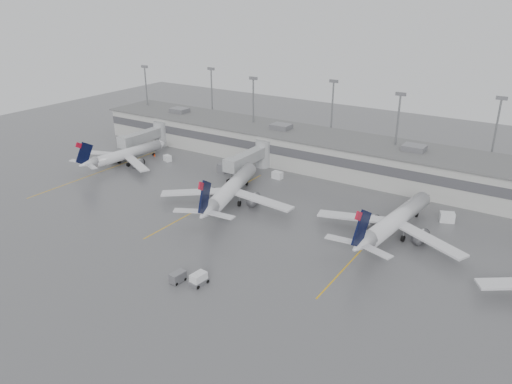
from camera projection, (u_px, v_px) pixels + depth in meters
The scene contains 18 objects.
ground at pixel (205, 277), 78.99m from camera, with size 260.00×260.00×0.00m, color #565558.
terminal at pixel (351, 156), 122.55m from camera, with size 152.00×17.00×9.45m.
light_masts at pixel (362, 120), 124.07m from camera, with size 142.40×8.00×20.60m.
jet_bridge_left at pixel (150, 136), 140.96m from camera, with size 4.00×17.20×7.00m.
jet_bridge_right at pixel (254, 156), 123.40m from camera, with size 4.00×17.20×7.00m.
stand_markings at pixel (281, 222), 97.67m from camera, with size 105.25×40.00×0.01m.
jet_far_left at pixel (124, 154), 128.51m from camera, with size 24.54×27.65×8.96m.
jet_mid_left at pixel (230, 190), 104.57m from camera, with size 28.08×31.91×10.56m.
jet_mid_right at pixel (394, 221), 90.58m from camera, with size 28.46×32.06×10.38m.
baggage_tug at pixel (199, 280), 76.76m from camera, with size 2.19×3.12×1.89m.
baggage_cart at pixel (178, 277), 77.39m from camera, with size 1.71×2.67×1.62m.
gse_uld_a at pixel (167, 158), 131.92m from camera, with size 2.19×1.46×1.55m, color white.
gse_uld_b at pixel (277, 175), 119.66m from camera, with size 2.42×1.62×1.72m, color white.
gse_uld_c at pixel (447, 217), 97.34m from camera, with size 2.74×1.82×1.94m, color white.
gse_loader at pixel (225, 167), 124.08m from camera, with size 2.27×3.64×2.27m, color slate.
cone_a at pixel (155, 155), 135.74m from camera, with size 0.48×0.48×0.76m, color #F13205.
cone_b at pixel (234, 177), 119.85m from camera, with size 0.38×0.38×0.61m, color #F13205.
cone_c at pixel (391, 229), 93.96m from camera, with size 0.50×0.50×0.80m, color #F13205.
Camera 1 is at (43.63, -52.86, 42.28)m, focal length 35.00 mm.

